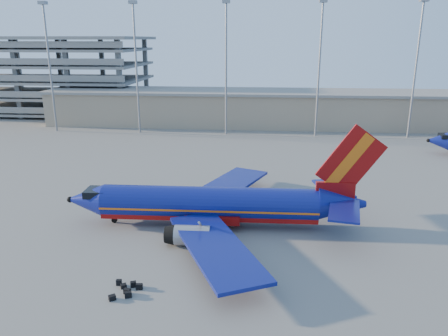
% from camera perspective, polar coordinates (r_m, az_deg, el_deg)
% --- Properties ---
extents(ground, '(220.00, 220.00, 0.00)m').
position_cam_1_polar(ground, '(55.14, 1.36, -5.65)').
color(ground, slate).
rests_on(ground, ground).
extents(terminal_building, '(122.00, 16.00, 8.50)m').
position_cam_1_polar(terminal_building, '(110.40, 8.66, 7.76)').
color(terminal_building, gray).
rests_on(terminal_building, ground).
extents(parking_garage, '(62.00, 32.00, 21.40)m').
position_cam_1_polar(parking_garage, '(141.32, -22.87, 11.59)').
color(parking_garage, slate).
rests_on(parking_garage, ground).
extents(light_mast_row, '(101.60, 1.60, 28.65)m').
position_cam_1_polar(light_mast_row, '(97.02, 6.37, 14.51)').
color(light_mast_row, gray).
rests_on(light_mast_row, ground).
extents(aircraft_main, '(35.89, 34.54, 12.16)m').
position_cam_1_polar(aircraft_main, '(50.08, -0.97, -4.80)').
color(aircraft_main, navy).
rests_on(aircraft_main, ground).
extents(luggage_pile, '(2.52, 2.79, 0.53)m').
position_cam_1_polar(luggage_pile, '(39.61, -12.66, -15.21)').
color(luggage_pile, black).
rests_on(luggage_pile, ground).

